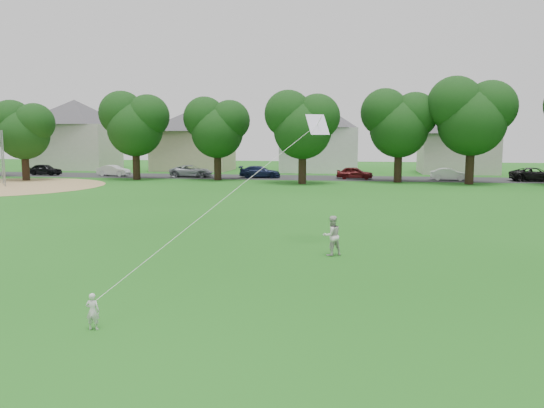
# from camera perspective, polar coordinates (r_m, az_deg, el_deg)

# --- Properties ---
(ground) EXTENTS (160.00, 160.00, 0.00)m
(ground) POSITION_cam_1_polar(r_m,az_deg,el_deg) (14.31, -10.22, -10.00)
(ground) COLOR #185613
(ground) RESTS_ON ground
(street) EXTENTS (90.00, 7.00, 0.01)m
(street) POSITION_cam_1_polar(r_m,az_deg,el_deg) (55.23, 4.41, 2.83)
(street) COLOR #2D2D30
(street) RESTS_ON ground
(toddler) EXTENTS (0.32, 0.22, 0.83)m
(toddler) POSITION_cam_1_polar(r_m,az_deg,el_deg) (12.47, -18.72, -10.88)
(toddler) COLOR silver
(toddler) RESTS_ON ground
(older_boy) EXTENTS (0.88, 0.83, 1.44)m
(older_boy) POSITION_cam_1_polar(r_m,az_deg,el_deg) (19.01, 6.45, -3.41)
(older_boy) COLOR silver
(older_boy) RESTS_ON ground
(kite) EXTENTS (2.63, 5.68, 11.86)m
(kite) POSITION_cam_1_polar(r_m,az_deg,el_deg) (16.11, -3.85, 1.63)
(kite) COLOR white
(kite) RESTS_ON ground
(tree_row) EXTENTS (81.50, 9.00, 9.82)m
(tree_row) POSITION_cam_1_polar(r_m,az_deg,el_deg) (49.72, 10.68, 9.26)
(tree_row) COLOR black
(tree_row) RESTS_ON ground
(parked_cars) EXTENTS (72.17, 2.49, 1.29)m
(parked_cars) POSITION_cam_1_polar(r_m,az_deg,el_deg) (53.99, 9.16, 3.32)
(parked_cars) COLOR black
(parked_cars) RESTS_ON ground
(house_row) EXTENTS (77.92, 14.26, 10.62)m
(house_row) POSITION_cam_1_polar(r_m,az_deg,el_deg) (65.23, 3.27, 7.89)
(house_row) COLOR beige
(house_row) RESTS_ON ground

